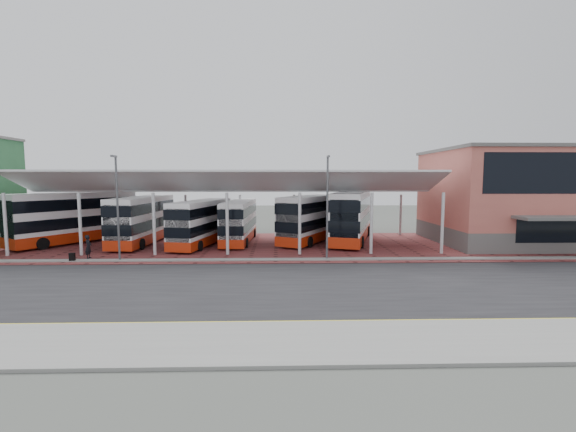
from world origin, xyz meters
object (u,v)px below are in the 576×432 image
at_px(bus_3, 239,222).
at_px(bus_4, 313,219).
at_px(terminal, 530,196).
at_px(bus_0, 75,218).
at_px(pedestrian, 88,247).
at_px(bus_1, 143,220).
at_px(bus_2, 202,223).
at_px(bus_5, 352,217).

height_order(bus_3, bus_4, bus_4).
relative_size(terminal, bus_0, 1.59).
bearing_deg(pedestrian, bus_3, -60.58).
xyz_separation_m(bus_1, bus_3, (9.35, 0.44, -0.22)).
height_order(bus_2, pedestrian, bus_2).
height_order(bus_1, bus_4, bus_4).
bearing_deg(bus_2, bus_3, 34.98).
relative_size(terminal, bus_5, 1.49).
relative_size(terminal, bus_4, 1.67).
bearing_deg(bus_1, bus_3, 5.66).
bearing_deg(terminal, bus_4, 176.12).
xyz_separation_m(bus_1, bus_5, (20.67, 0.74, 0.21)).
bearing_deg(bus_0, bus_2, 25.74).
bearing_deg(bus_1, bus_0, 178.43).
distance_m(bus_1, bus_4, 16.72).
bearing_deg(bus_1, bus_2, -6.82).
height_order(bus_1, bus_2, bus_1).
relative_size(bus_1, pedestrian, 5.97).
distance_m(terminal, bus_3, 28.79).
height_order(bus_3, pedestrian, bus_3).
bearing_deg(pedestrian, bus_4, -71.63).
height_order(bus_0, pedestrian, bus_0).
height_order(terminal, bus_3, terminal).
distance_m(terminal, bus_4, 21.48).
relative_size(bus_0, bus_5, 0.94).
relative_size(bus_3, pedestrian, 5.39).
bearing_deg(bus_4, terminal, 24.90).
bearing_deg(bus_5, bus_1, -160.59).
relative_size(terminal, bus_2, 1.75).
bearing_deg(bus_5, pedestrian, -142.77).
height_order(terminal, bus_4, terminal).
xyz_separation_m(terminal, pedestrian, (-39.75, -6.79, -3.67)).
bearing_deg(terminal, bus_2, -179.20).
xyz_separation_m(bus_4, pedestrian, (-18.44, -8.23, -1.35)).
xyz_separation_m(bus_0, bus_4, (23.47, 0.33, -0.17)).
distance_m(bus_2, bus_4, 10.94).
bearing_deg(terminal, bus_0, 178.58).
bearing_deg(bus_0, bus_1, 28.21).
xyz_separation_m(bus_2, pedestrian, (-7.66, -6.34, -1.17)).
bearing_deg(bus_4, bus_5, 26.86).
height_order(bus_2, bus_4, bus_4).
distance_m(bus_4, pedestrian, 20.24).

